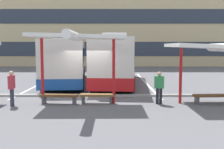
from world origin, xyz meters
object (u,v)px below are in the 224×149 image
object	(u,v)px
waiting_shelter_1	(78,38)
bench_4	(214,97)
bench_3	(98,96)
waiting_passenger_0	(12,86)
coach_bus_1	(117,61)
waiting_shelter_2	(217,48)
bench_2	(60,97)
coach_bus_0	(67,61)
waiting_passenger_2	(160,86)

from	to	relation	value
waiting_shelter_1	bench_4	world-z (taller)	waiting_shelter_1
bench_3	bench_4	size ratio (longest dim) A/B	0.86
bench_3	waiting_passenger_0	distance (m)	3.94
coach_bus_1	bench_3	size ratio (longest dim) A/B	6.69
waiting_shelter_2	waiting_passenger_0	distance (m)	9.53
waiting_shelter_1	bench_2	world-z (taller)	waiting_shelter_1
waiting_shelter_2	bench_3	bearing A→B (deg)	177.44
waiting_passenger_0	bench_4	bearing A→B (deg)	2.95
coach_bus_0	waiting_shelter_2	distance (m)	11.47
waiting_shelter_1	bench_3	world-z (taller)	waiting_shelter_1
waiting_shelter_1	bench_4	xyz separation A→B (m)	(6.42, 0.16, -2.75)
bench_4	waiting_passenger_2	xyz separation A→B (m)	(-2.59, -0.04, 0.53)
coach_bus_1	waiting_passenger_2	world-z (taller)	coach_bus_1
waiting_shelter_1	bench_3	distance (m)	2.91
waiting_shelter_1	waiting_shelter_2	world-z (taller)	waiting_shelter_1
coach_bus_0	bench_3	bearing A→B (deg)	-70.62
bench_2	bench_4	xyz separation A→B (m)	(7.32, -0.00, 0.00)
bench_2	waiting_passenger_0	xyz separation A→B (m)	(-2.05, -0.49, 0.59)
bench_2	bench_4	distance (m)	7.32
bench_2	bench_3	bearing A→B (deg)	3.18
coach_bus_0	coach_bus_1	xyz separation A→B (m)	(3.73, -0.41, 0.05)
waiting_shelter_1	coach_bus_0	bearing A→B (deg)	102.79
waiting_shelter_1	waiting_passenger_2	xyz separation A→B (m)	(3.83, 0.11, -2.22)
coach_bus_1	bench_3	distance (m)	7.47
coach_bus_1	waiting_shelter_1	size ratio (longest dim) A/B	2.47
coach_bus_1	waiting_passenger_2	distance (m)	7.70
waiting_passenger_2	waiting_shelter_2	bearing A→B (deg)	-2.21
waiting_shelter_1	waiting_passenger_2	world-z (taller)	waiting_shelter_1
coach_bus_1	waiting_passenger_2	bearing A→B (deg)	-75.63
waiting_shelter_2	waiting_shelter_1	bearing A→B (deg)	-179.86
coach_bus_0	bench_2	distance (m)	7.95
waiting_shelter_2	bench_4	xyz separation A→B (m)	(0.00, 0.14, -2.30)
bench_4	waiting_passenger_0	size ratio (longest dim) A/B	1.19
bench_3	waiting_passenger_0	size ratio (longest dim) A/B	1.02
coach_bus_1	waiting_shelter_2	world-z (taller)	coach_bus_1
coach_bus_0	bench_3	world-z (taller)	coach_bus_0
coach_bus_0	bench_2	world-z (taller)	coach_bus_0
coach_bus_0	coach_bus_1	size ratio (longest dim) A/B	1.00
waiting_shelter_2	bench_4	bearing A→B (deg)	90.00
coach_bus_0	waiting_shelter_1	size ratio (longest dim) A/B	2.48
bench_3	waiting_shelter_2	world-z (taller)	waiting_shelter_2
coach_bus_1	waiting_shelter_2	xyz separation A→B (m)	(4.49, -7.52, 0.96)
coach_bus_1	bench_3	bearing A→B (deg)	-98.05
waiting_shelter_1	bench_2	distance (m)	2.90
bench_3	bench_4	distance (m)	5.52
bench_4	waiting_passenger_2	size ratio (longest dim) A/B	1.25
bench_2	waiting_shelter_1	bearing A→B (deg)	-10.20
bench_2	bench_3	distance (m)	1.80
coach_bus_1	waiting_passenger_2	size ratio (longest dim) A/B	7.18
bench_3	coach_bus_1	bearing A→B (deg)	81.95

